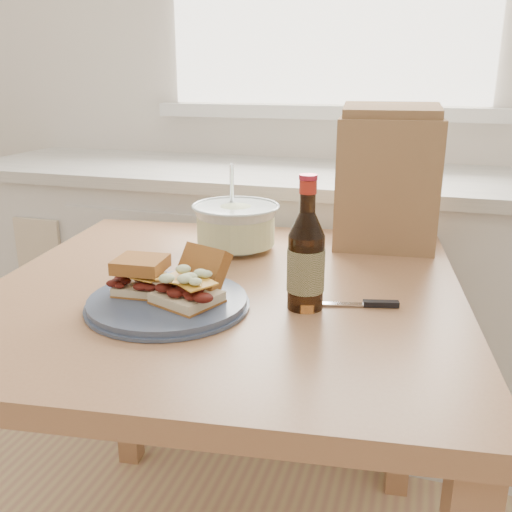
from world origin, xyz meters
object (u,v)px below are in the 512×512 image
(dining_table, at_px, (225,336))
(coleslaw_bowl, at_px, (236,227))
(paper_bag, at_px, (387,184))
(beer_bottle, at_px, (306,260))
(plate, at_px, (168,302))

(dining_table, height_order, coleslaw_bowl, coleslaw_bowl)
(dining_table, distance_m, paper_bag, 0.57)
(dining_table, relative_size, beer_bottle, 4.29)
(dining_table, xyz_separation_m, coleslaw_bowl, (-0.06, 0.26, 0.18))
(coleslaw_bowl, height_order, paper_bag, paper_bag)
(plate, xyz_separation_m, paper_bag, (0.36, 0.54, 0.15))
(coleslaw_bowl, height_order, beer_bottle, beer_bottle)
(coleslaw_bowl, bearing_deg, dining_table, -76.54)
(paper_bag, bearing_deg, coleslaw_bowl, -164.67)
(coleslaw_bowl, xyz_separation_m, beer_bottle, (0.25, -0.33, 0.04))
(coleslaw_bowl, xyz_separation_m, paper_bag, (0.36, 0.14, 0.11))
(dining_table, distance_m, coleslaw_bowl, 0.32)
(coleslaw_bowl, bearing_deg, beer_bottle, -52.22)
(beer_bottle, bearing_deg, coleslaw_bowl, 133.36)
(dining_table, height_order, plate, plate)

